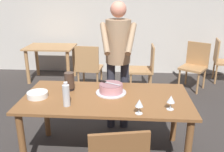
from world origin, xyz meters
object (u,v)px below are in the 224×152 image
Objects in this scene: main_dining_table at (106,105)px; person_cutting_cake at (118,53)px; plate_stack at (37,95)px; cake_on_platter at (111,89)px; wine_glass_far at (171,100)px; water_bottle at (66,95)px; background_chair_2 at (89,66)px; wine_glass_near at (139,104)px; background_table at (51,54)px; background_chair_0 at (145,67)px; hurricane_lamp at (69,81)px; cake_knife at (106,82)px; background_chair_3 at (195,64)px; background_chair_1 at (222,59)px.

main_dining_table is 0.79m from person_cutting_cake.
plate_stack is at bearing -138.91° from person_cutting_cake.
cake_on_platter is 0.70m from wine_glass_far.
water_bottle is at bearing 179.54° from wine_glass_far.
background_chair_2 reaches higher than main_dining_table.
background_table is (-1.76, 2.89, -0.28)m from wine_glass_near.
background_chair_2 is (-0.85, 2.33, -0.36)m from wine_glass_near.
background_table is 1.11× the size of background_chair_0.
wine_glass_near is 2.50m from background_chair_2.
wine_glass_far reaches higher than background_table.
main_dining_table is at bearing -20.28° from hurricane_lamp.
person_cutting_cake is (0.11, 0.52, 0.21)m from cake_knife.
background_table is at bearing 128.96° from person_cutting_cake.
background_chair_2 is at bearing 105.22° from cake_knife.
cake_knife is at bearing -59.64° from background_table.
cake_knife is at bearing -74.78° from background_chair_2.
person_cutting_cake is (-0.55, 0.91, 0.22)m from wine_glass_far.
water_bottle is at bearing -26.46° from plate_stack.
wine_glass_near is (1.07, -0.30, 0.07)m from plate_stack.
hurricane_lamp is at bearing -133.00° from background_chair_3.
hurricane_lamp is at bearing 37.13° from plate_stack.
cake_knife reaches higher than cake_on_platter.
cake_knife is 0.28× the size of background_chair_0.
person_cutting_cake is at bearing 121.12° from wine_glass_far.
water_bottle is 0.28× the size of background_chair_2.
background_chair_2 is at bearing 93.75° from water_bottle.
main_dining_table is at bearing -81.81° from cake_knife.
wine_glass_far is at bearing -21.59° from main_dining_table.
background_chair_0 is (-0.11, 2.24, -0.36)m from wine_glass_far.
background_chair_1 is at bearing 2.24° from background_table.
background_table is (-0.98, 2.36, -0.28)m from hurricane_lamp.
person_cutting_cake is at bearing 43.14° from hurricane_lamp.
wine_glass_near reaches higher than main_dining_table.
wine_glass_near is 3.39m from background_table.
wine_glass_far is 0.14× the size of background_table.
cake_knife is at bearing 15.90° from plate_stack.
background_chair_1 is 0.78m from background_chair_3.
background_chair_0 reaches higher than plate_stack.
wine_glass_far is 0.16× the size of background_chair_0.
person_cutting_cake reaches higher than wine_glass_far.
person_cutting_cake is (0.05, 0.55, 0.27)m from cake_on_platter.
background_chair_3 is at bearing 15.03° from background_chair_0.
main_dining_table is 0.19m from cake_on_platter.
wine_glass_far is 2.53m from background_chair_2.
main_dining_table is 7.23× the size of cake_knife.
water_bottle reaches higher than background_table.
background_chair_1 reaches higher than wine_glass_far.
person_cutting_cake is 1.52m from background_chair_0.
wine_glass_far is (0.64, -0.25, 0.20)m from main_dining_table.
background_chair_0 and background_chair_1 have the same top height.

